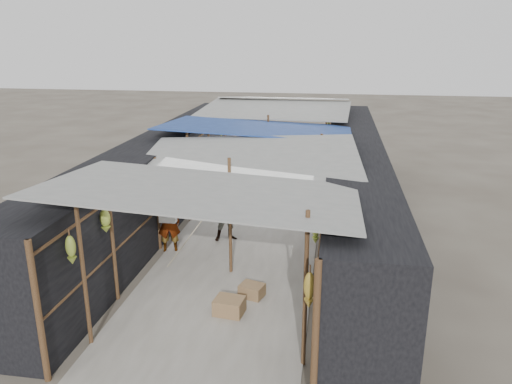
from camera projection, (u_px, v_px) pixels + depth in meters
The scene contains 14 objects.
ground at pixel (194, 353), 8.21m from camera, with size 80.00×80.00×0.00m, color #6B6356.
aisle_slab at pixel (256, 218), 14.34m from camera, with size 3.60×16.00×0.02m, color #9E998E.
stall_left at pixel (164, 176), 14.41m from camera, with size 1.40×15.00×2.30m, color black.
stall_right at pixel (353, 184), 13.60m from camera, with size 1.40×15.00×2.30m, color black.
crate_near at pixel (229, 306), 9.33m from camera, with size 0.54×0.43×0.32m, color #96724C.
crate_mid at pixel (252, 291), 9.95m from camera, with size 0.46×0.37×0.27m, color #96724C.
crate_back at pixel (231, 198), 15.73m from camera, with size 0.42×0.34×0.26m, color #96724C.
black_basin at pixel (297, 197), 15.89m from camera, with size 0.65×0.65×0.20m, color black.
vendor_elderly at pixel (169, 223), 11.92m from camera, with size 0.54×0.35×1.47m, color white.
shopper_blue at pixel (228, 212), 12.57m from camera, with size 0.73×0.57×1.50m, color #1F439F.
vendor_seated at pixel (311, 169), 18.14m from camera, with size 0.50×0.29×0.78m, color #49423F.
market_canopy at pixel (259, 133), 13.97m from camera, with size 5.62×15.20×2.77m.
hanging_bananas at pixel (248, 161), 13.79m from camera, with size 3.96×14.05×0.75m.
floor_bananas at pixel (263, 195), 15.97m from camera, with size 4.04×5.39×0.34m.
Camera 1 is at (2.13, -6.80, 4.98)m, focal length 35.00 mm.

